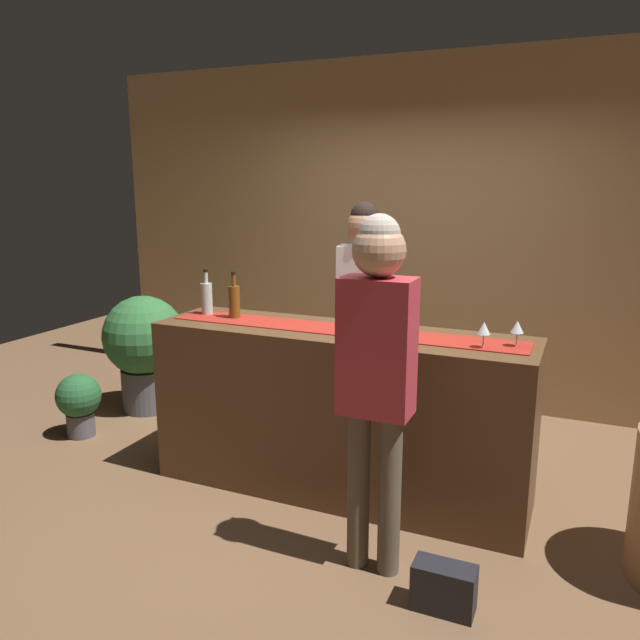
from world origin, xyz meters
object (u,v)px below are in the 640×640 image
(wine_glass_far_end, at_px, (484,329))
(customer_sipping, at_px, (377,357))
(wine_bottle_amber, at_px, (234,301))
(potted_plant_tall, at_px, (144,345))
(wine_glass_near_customer, at_px, (395,316))
(potted_plant_small, at_px, (79,400))
(wine_glass_mid_counter, at_px, (517,328))
(handbag, at_px, (444,588))
(wine_bottle_clear, at_px, (207,298))
(bartender, at_px, (363,301))

(wine_glass_far_end, height_order, customer_sipping, customer_sipping)
(wine_bottle_amber, height_order, potted_plant_tall, wine_bottle_amber)
(wine_bottle_amber, distance_m, wine_glass_near_customer, 1.06)
(wine_glass_near_customer, relative_size, potted_plant_small, 0.30)
(wine_bottle_amber, height_order, wine_glass_near_customer, wine_bottle_amber)
(wine_bottle_amber, distance_m, wine_glass_far_end, 1.59)
(wine_glass_mid_counter, bearing_deg, handbag, -99.94)
(customer_sipping, bearing_deg, wine_glass_mid_counter, 51.71)
(wine_glass_mid_counter, bearing_deg, customer_sipping, -128.31)
(potted_plant_tall, xyz_separation_m, handbag, (2.86, -1.51, -0.45))
(wine_bottle_amber, bearing_deg, handbag, -28.94)
(wine_glass_mid_counter, distance_m, wine_glass_far_end, 0.19)
(wine_glass_near_customer, relative_size, handbag, 0.51)
(wine_glass_near_customer, height_order, potted_plant_tall, wine_glass_near_customer)
(wine_bottle_clear, bearing_deg, customer_sipping, -27.23)
(wine_glass_near_customer, relative_size, wine_glass_far_end, 1.00)
(customer_sipping, xyz_separation_m, potted_plant_tall, (-2.47, 1.34, -0.53))
(potted_plant_tall, xyz_separation_m, potted_plant_small, (-0.09, -0.66, -0.28))
(bartender, relative_size, potted_plant_small, 3.63)
(wine_glass_mid_counter, bearing_deg, bartender, 151.93)
(potted_plant_small, height_order, handbag, potted_plant_small)
(wine_bottle_clear, height_order, handbag, wine_bottle_clear)
(customer_sipping, bearing_deg, handbag, -23.65)
(customer_sipping, relative_size, potted_plant_tall, 1.80)
(wine_glass_mid_counter, distance_m, handbag, 1.35)
(wine_glass_mid_counter, height_order, handbag, wine_glass_mid_counter)
(wine_glass_near_customer, bearing_deg, potted_plant_tall, 165.39)
(wine_glass_far_end, distance_m, customer_sipping, 0.71)
(wine_bottle_amber, bearing_deg, customer_sipping, -30.58)
(wine_bottle_clear, bearing_deg, handbag, -26.47)
(wine_glass_mid_counter, relative_size, handbag, 0.51)
(wine_glass_mid_counter, xyz_separation_m, potted_plant_small, (-3.11, -0.01, -0.85))
(wine_glass_mid_counter, xyz_separation_m, handbag, (-0.15, -0.86, -1.02))
(wine_glass_near_customer, distance_m, potted_plant_tall, 2.48)
(wine_glass_near_customer, height_order, wine_glass_mid_counter, same)
(bartender, xyz_separation_m, potted_plant_small, (-2.05, -0.58, -0.82))
(wine_bottle_clear, xyz_separation_m, bartender, (0.90, 0.53, -0.04))
(wine_bottle_clear, bearing_deg, wine_glass_mid_counter, -1.13)
(wine_glass_near_customer, height_order, customer_sipping, customer_sipping)
(handbag, bearing_deg, customer_sipping, 156.34)
(bartender, bearing_deg, wine_glass_mid_counter, 142.49)
(potted_plant_tall, bearing_deg, wine_bottle_amber, -26.42)
(wine_glass_near_customer, height_order, wine_glass_far_end, same)
(wine_glass_far_end, bearing_deg, wine_glass_near_customer, 165.20)
(customer_sipping, distance_m, handbag, 1.07)
(potted_plant_tall, height_order, potted_plant_small, potted_plant_tall)
(potted_plant_small, bearing_deg, bartender, 15.76)
(wine_bottle_amber, xyz_separation_m, bartender, (0.68, 0.55, -0.04))
(wine_bottle_amber, bearing_deg, wine_glass_near_customer, 1.33)
(handbag, bearing_deg, wine_glass_near_customer, 120.36)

